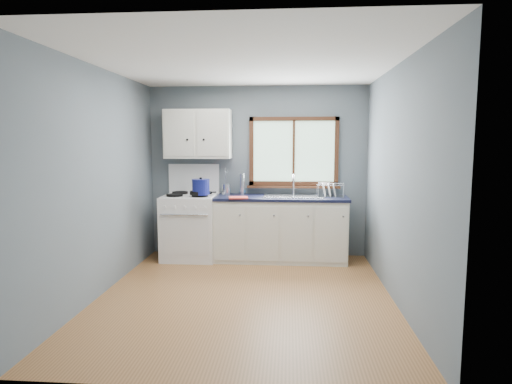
# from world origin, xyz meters

# --- Properties ---
(floor) EXTENTS (3.20, 3.60, 0.02)m
(floor) POSITION_xyz_m (0.00, 0.00, -0.01)
(floor) COLOR #9E6939
(floor) RESTS_ON ground
(ceiling) EXTENTS (3.20, 3.60, 0.02)m
(ceiling) POSITION_xyz_m (0.00, 0.00, 2.51)
(ceiling) COLOR white
(ceiling) RESTS_ON wall_back
(wall_back) EXTENTS (3.20, 0.02, 2.50)m
(wall_back) POSITION_xyz_m (0.00, 1.81, 1.25)
(wall_back) COLOR slate
(wall_back) RESTS_ON ground
(wall_front) EXTENTS (3.20, 0.02, 2.50)m
(wall_front) POSITION_xyz_m (0.00, -1.81, 1.25)
(wall_front) COLOR slate
(wall_front) RESTS_ON ground
(wall_left) EXTENTS (0.02, 3.60, 2.50)m
(wall_left) POSITION_xyz_m (-1.61, 0.00, 1.25)
(wall_left) COLOR slate
(wall_left) RESTS_ON ground
(wall_right) EXTENTS (0.02, 3.60, 2.50)m
(wall_right) POSITION_xyz_m (1.61, 0.00, 1.25)
(wall_right) COLOR slate
(wall_right) RESTS_ON ground
(gas_range) EXTENTS (0.76, 0.69, 1.36)m
(gas_range) POSITION_xyz_m (-0.95, 1.47, 0.49)
(gas_range) COLOR white
(gas_range) RESTS_ON floor
(base_cabinets) EXTENTS (1.85, 0.60, 0.88)m
(base_cabinets) POSITION_xyz_m (0.36, 1.49, 0.41)
(base_cabinets) COLOR silver
(base_cabinets) RESTS_ON floor
(countertop) EXTENTS (1.89, 0.64, 0.04)m
(countertop) POSITION_xyz_m (0.36, 1.49, 0.90)
(countertop) COLOR black
(countertop) RESTS_ON base_cabinets
(sink) EXTENTS (0.84, 0.46, 0.44)m
(sink) POSITION_xyz_m (0.54, 1.49, 0.86)
(sink) COLOR silver
(sink) RESTS_ON countertop
(window) EXTENTS (1.36, 0.10, 1.03)m
(window) POSITION_xyz_m (0.54, 1.77, 1.48)
(window) COLOR #9EC6A8
(window) RESTS_ON wall_back
(upper_cabinets) EXTENTS (0.95, 0.35, 0.70)m
(upper_cabinets) POSITION_xyz_m (-0.85, 1.63, 1.80)
(upper_cabinets) COLOR silver
(upper_cabinets) RESTS_ON wall_back
(skillet) EXTENTS (0.39, 0.32, 0.05)m
(skillet) POSITION_xyz_m (-0.78, 1.30, 0.98)
(skillet) COLOR black
(skillet) RESTS_ON gas_range
(stockpot) EXTENTS (0.26, 0.26, 0.24)m
(stockpot) POSITION_xyz_m (-0.75, 1.30, 1.07)
(stockpot) COLOR navy
(stockpot) RESTS_ON gas_range
(utensil_crock) EXTENTS (0.15, 0.15, 0.39)m
(utensil_crock) POSITION_xyz_m (-0.45, 1.65, 1.00)
(utensil_crock) COLOR silver
(utensil_crock) RESTS_ON countertop
(thermos) EXTENTS (0.09, 0.09, 0.31)m
(thermos) POSITION_xyz_m (-0.21, 1.67, 1.07)
(thermos) COLOR silver
(thermos) RESTS_ON countertop
(soap_bottle) EXTENTS (0.09, 0.09, 0.23)m
(soap_bottle) POSITION_xyz_m (-0.21, 1.66, 1.03)
(soap_bottle) COLOR #1B61A5
(soap_bottle) RESTS_ON countertop
(dish_towel) EXTENTS (0.28, 0.22, 0.02)m
(dish_towel) POSITION_xyz_m (-0.22, 1.25, 0.93)
(dish_towel) COLOR #E84739
(dish_towel) RESTS_ON countertop
(dish_rack) EXTENTS (0.41, 0.34, 0.20)m
(dish_rack) POSITION_xyz_m (1.05, 1.50, 0.97)
(dish_rack) COLOR silver
(dish_rack) RESTS_ON countertop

